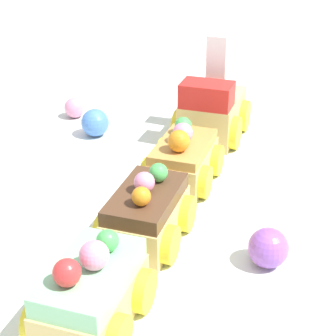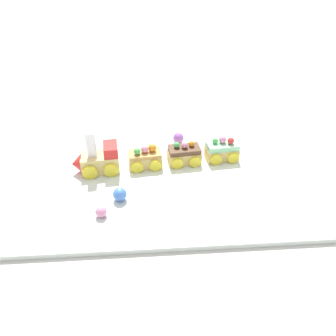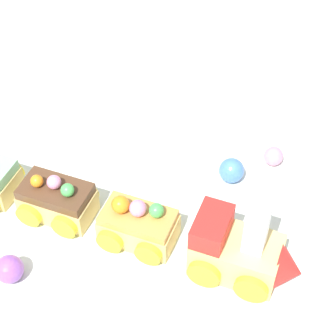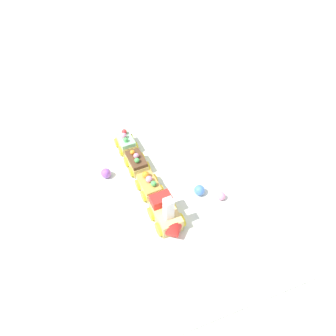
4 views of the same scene
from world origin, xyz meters
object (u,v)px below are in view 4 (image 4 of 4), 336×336
(gumball_blue, at_px, (199,190))
(gumball_purple, at_px, (106,173))
(cake_car_chocolate, at_px, (137,163))
(cake_car_mint, at_px, (126,143))
(cake_car_caramel, at_px, (149,186))
(gumball_pink, at_px, (221,196))
(cake_train_locomotive, at_px, (167,216))

(gumball_blue, bearing_deg, gumball_purple, -122.70)
(cake_car_chocolate, xyz_separation_m, cake_car_mint, (-0.10, -0.01, 0.00))
(gumball_purple, bearing_deg, cake_car_caramel, 48.65)
(gumball_blue, height_order, gumball_pink, gumball_blue)
(cake_car_caramel, height_order, cake_car_chocolate, same)
(cake_train_locomotive, distance_m, gumball_pink, 0.17)
(cake_car_chocolate, relative_size, gumball_pink, 3.56)
(cake_car_mint, bearing_deg, cake_train_locomotive, 0.01)
(gumball_purple, xyz_separation_m, gumball_pink, (0.18, 0.28, -0.00))
(cake_train_locomotive, height_order, gumball_blue, cake_train_locomotive)
(cake_car_caramel, bearing_deg, gumball_purple, -137.24)
(cake_train_locomotive, relative_size, cake_car_mint, 1.37)
(cake_car_caramel, bearing_deg, cake_car_chocolate, -179.87)
(cake_train_locomotive, distance_m, cake_car_mint, 0.31)
(gumball_purple, distance_m, gumball_pink, 0.33)
(cake_car_caramel, relative_size, cake_car_chocolate, 1.00)
(cake_car_caramel, xyz_separation_m, gumball_purple, (-0.09, -0.10, -0.01))
(cake_car_chocolate, bearing_deg, cake_train_locomotive, 0.02)
(gumball_purple, distance_m, gumball_blue, 0.27)
(cake_car_mint, height_order, gumball_pink, cake_car_mint)
(cake_car_caramel, distance_m, gumball_pink, 0.20)
(cake_car_mint, bearing_deg, cake_car_caramel, 0.05)
(cake_train_locomotive, height_order, gumball_purple, cake_train_locomotive)
(gumball_purple, height_order, gumball_pink, gumball_purple)
(cake_car_chocolate, bearing_deg, gumball_blue, 35.74)
(cake_car_chocolate, bearing_deg, gumball_pink, 38.52)
(cake_train_locomotive, relative_size, gumball_pink, 4.88)
(gumball_pink, bearing_deg, gumball_blue, -126.08)
(cake_train_locomotive, xyz_separation_m, cake_car_mint, (-0.31, -0.03, -0.01))
(cake_train_locomotive, height_order, cake_car_chocolate, cake_train_locomotive)
(cake_car_mint, xyz_separation_m, gumball_purple, (0.10, -0.08, -0.01))
(cake_train_locomotive, height_order, cake_car_mint, cake_train_locomotive)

